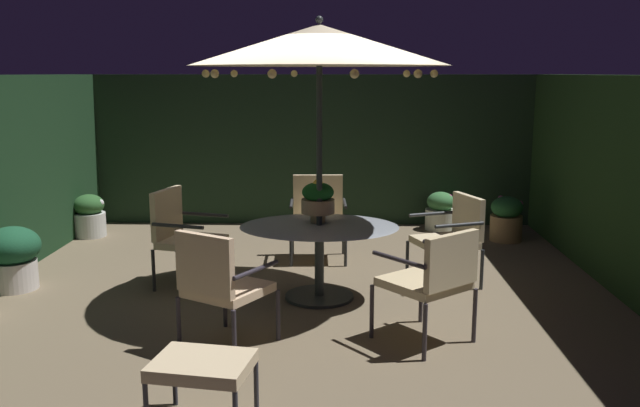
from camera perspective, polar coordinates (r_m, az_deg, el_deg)
ground_plane at (r=6.75m, az=-1.74°, el=-7.85°), size 6.81×7.11×0.02m
hedge_backdrop_rear at (r=9.85m, az=-0.59°, el=4.56°), size 6.81×0.30×2.14m
patio_dining_table at (r=6.53m, az=-0.06°, el=-3.26°), size 1.53×1.20×0.73m
patio_umbrella at (r=6.34m, az=-0.06°, el=13.13°), size 2.39×2.39×2.67m
centerpiece_planter at (r=6.56m, az=-0.18°, el=0.39°), size 0.32×0.32×0.42m
patio_chair_north at (r=5.50m, az=9.48°, el=-6.04°), size 0.86×0.87×0.95m
patio_chair_northeast at (r=7.13m, az=11.12°, el=-2.46°), size 0.75×0.76×0.92m
patio_chair_east at (r=7.96m, az=-0.17°, el=-0.71°), size 0.68×0.59×0.97m
patio_chair_southeast at (r=7.09m, az=-11.49°, el=-2.29°), size 0.75×0.74×0.99m
patio_chair_south at (r=5.40m, az=-8.43°, el=-6.48°), size 0.81×0.81×0.97m
ottoman_footrest at (r=4.34m, az=-9.87°, el=-13.41°), size 0.66×0.55×0.44m
potted_plant_right_near at (r=9.58m, az=-18.80°, el=-0.97°), size 0.42×0.42×0.57m
potted_plant_back_center at (r=9.62m, az=10.09°, el=-0.63°), size 0.42×0.42×0.53m
potted_plant_right_far at (r=9.16m, az=15.40°, el=-1.21°), size 0.41×0.41×0.59m
potted_plant_left_far at (r=7.52m, az=-24.41°, el=-4.00°), size 0.56×0.56×0.65m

